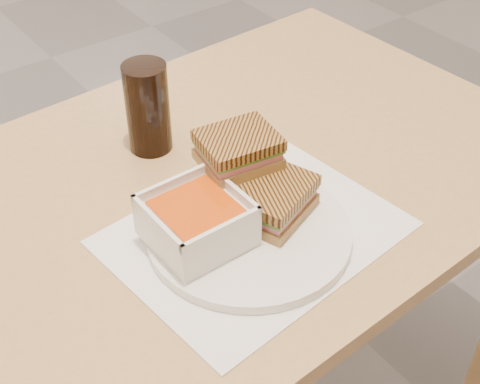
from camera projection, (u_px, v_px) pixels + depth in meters
main_table at (191, 247)px, 1.10m from camera, size 1.23×0.76×0.75m
tray_liner at (254, 233)px, 0.95m from camera, size 0.41×0.33×0.00m
plate at (249, 233)px, 0.94m from camera, size 0.28×0.28×0.02m
soup_bowl at (197, 222)px, 0.90m from camera, size 0.12×0.12×0.07m
panini_lower at (272, 199)px, 0.95m from camera, size 0.14×0.13×0.05m
panini_upper at (238, 149)px, 0.95m from camera, size 0.12×0.10×0.05m
cola_glass at (148, 108)px, 1.07m from camera, size 0.07×0.07×0.15m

